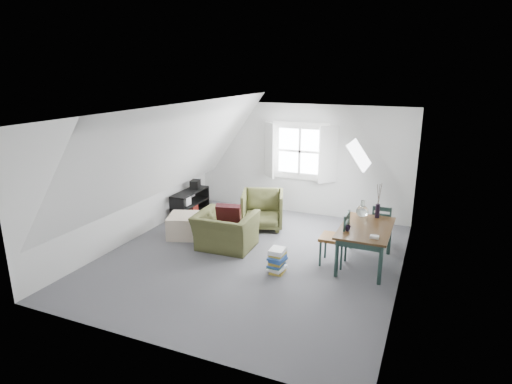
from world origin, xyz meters
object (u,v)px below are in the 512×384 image
at_px(armchair_near, 226,248).
at_px(dining_chair_far, 382,225).
at_px(ottoman, 186,226).
at_px(media_shelf, 189,205).
at_px(magazine_stack, 277,261).
at_px(armchair_far, 262,227).
at_px(dining_chair_near, 336,237).
at_px(dining_table, 366,232).

xyz_separation_m(armchair_near, dining_chair_far, (2.65, 1.24, 0.43)).
xyz_separation_m(ottoman, dining_chair_far, (3.64, 1.02, 0.21)).
bearing_deg(armchair_near, dining_chair_far, -157.27).
relative_size(media_shelf, magazine_stack, 2.75).
xyz_separation_m(armchair_near, ottoman, (-1.00, 0.22, 0.22)).
bearing_deg(dining_chair_far, media_shelf, 16.53).
xyz_separation_m(armchair_far, dining_chair_far, (2.43, -0.04, 0.43)).
xyz_separation_m(ottoman, media_shelf, (-0.60, 1.10, 0.04)).
distance_m(armchair_near, dining_chair_near, 2.10).
distance_m(dining_chair_far, magazine_stack, 2.30).
xyz_separation_m(dining_chair_far, media_shelf, (-4.24, 0.08, -0.17)).
height_order(ottoman, media_shelf, media_shelf).
xyz_separation_m(armchair_near, dining_table, (2.50, 0.29, 0.60)).
bearing_deg(dining_chair_far, dining_chair_near, 78.85).
xyz_separation_m(dining_table, magazine_stack, (-1.26, -0.85, -0.39)).
xyz_separation_m(dining_chair_near, magazine_stack, (-0.81, -0.69, -0.29)).
relative_size(ottoman, dining_chair_near, 0.70).
height_order(dining_table, dining_chair_far, dining_chair_far).
relative_size(armchair_far, dining_chair_far, 1.06).
relative_size(armchair_far, dining_table, 0.63).
distance_m(ottoman, dining_table, 3.52).
bearing_deg(dining_table, dining_chair_near, -164.07).
bearing_deg(armchair_far, dining_chair_far, -19.86).
relative_size(dining_chair_near, media_shelf, 0.85).
bearing_deg(armchair_far, ottoman, -157.98).
xyz_separation_m(dining_table, dining_chair_far, (0.15, 0.95, -0.17)).
height_order(ottoman, dining_chair_far, dining_chair_far).
relative_size(dining_table, media_shelf, 1.23).
height_order(ottoman, dining_table, dining_table).
xyz_separation_m(ottoman, dining_chair_near, (3.03, -0.09, 0.27)).
relative_size(armchair_near, ottoman, 1.59).
xyz_separation_m(media_shelf, magazine_stack, (2.83, -1.88, -0.05)).
distance_m(dining_table, dining_chair_far, 0.97).
bearing_deg(dining_table, ottoman, 177.64).
bearing_deg(media_shelf, dining_chair_near, -13.40).
bearing_deg(dining_chair_near, magazine_stack, -64.69).
bearing_deg(media_shelf, magazine_stack, -28.83).
xyz_separation_m(armchair_far, media_shelf, (-1.82, 0.05, 0.26)).
distance_m(armchair_far, magazine_stack, 2.10).
distance_m(dining_chair_far, media_shelf, 4.25).
height_order(armchair_far, ottoman, ottoman).
relative_size(armchair_far, magazine_stack, 2.14).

